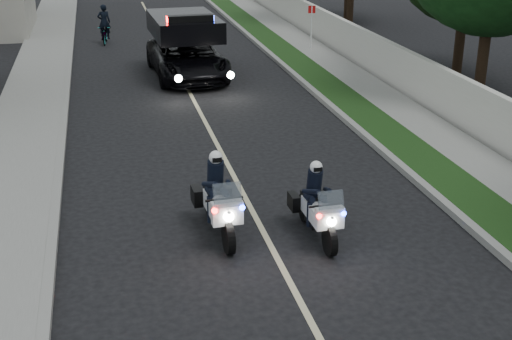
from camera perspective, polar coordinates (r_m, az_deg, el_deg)
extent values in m
plane|color=black|center=(12.24, 2.79, -9.20)|extent=(120.00, 120.00, 0.00)
cube|color=gray|center=(22.17, 6.10, 5.32)|extent=(0.20, 60.00, 0.15)
cube|color=#193814|center=(22.40, 7.81, 5.42)|extent=(1.20, 60.00, 0.16)
cube|color=gray|center=(22.88, 10.88, 5.58)|extent=(1.40, 60.00, 0.16)
cube|color=beige|center=(23.12, 13.29, 7.28)|extent=(0.22, 60.00, 1.50)
cube|color=gray|center=(21.06, -15.58, 3.75)|extent=(0.20, 60.00, 0.15)
cube|color=gray|center=(21.15, -18.55, 3.49)|extent=(2.00, 60.00, 0.16)
cube|color=#BFB78C|center=(21.25, -4.46, 4.45)|extent=(0.12, 50.00, 0.01)
imported|color=black|center=(26.08, -5.66, 7.66)|extent=(2.70, 5.44, 2.60)
imported|color=black|center=(32.76, -12.29, 10.16)|extent=(0.69, 1.59, 0.81)
imported|color=black|center=(32.76, -12.29, 10.16)|extent=(0.59, 0.41, 1.56)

